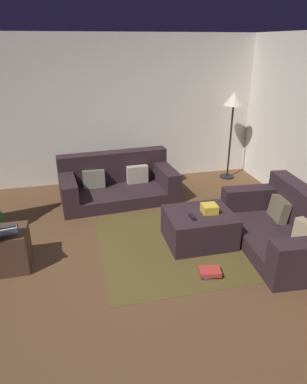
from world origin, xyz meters
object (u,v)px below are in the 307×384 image
at_px(ottoman, 199,227).
at_px(gift_box, 209,209).
at_px(book_stack, 210,272).
at_px(laptop, 1,230).
at_px(side_table, 6,250).
at_px(tv_remote, 193,217).
at_px(couch_left, 117,182).
at_px(couch_right, 287,227).
at_px(corner_lamp, 233,106).

relative_size(ottoman, gift_box, 4.39).
bearing_deg(book_stack, gift_box, 70.59).
bearing_deg(laptop, side_table, 100.51).
bearing_deg(tv_remote, laptop, 177.56).
bearing_deg(couch_left, gift_box, 115.65).
bearing_deg(tv_remote, side_table, 176.05).
height_order(ottoman, gift_box, gift_box).
relative_size(couch_right, laptop, 3.90).
bearing_deg(tv_remote, gift_box, 17.19).
xyz_separation_m(gift_box, tv_remote, (-0.26, -0.09, -0.04)).
height_order(gift_box, corner_lamp, corner_lamp).
bearing_deg(book_stack, ottoman, 79.98).
relative_size(couch_left, couch_right, 1.09).
bearing_deg(side_table, laptop, -79.49).
bearing_deg(gift_box, couch_left, 120.22).
bearing_deg(laptop, book_stack, -15.77).
height_order(ottoman, tv_remote, tv_remote).
relative_size(laptop, corner_lamp, 0.28).
distance_m(tv_remote, corner_lamp, 2.85).
height_order(couch_right, gift_box, couch_right).
bearing_deg(ottoman, gift_box, -2.64).
bearing_deg(ottoman, book_stack, -100.02).
distance_m(couch_left, laptop, 2.35).
relative_size(couch_right, corner_lamp, 1.09).
bearing_deg(gift_box, side_table, -179.32).
xyz_separation_m(gift_box, laptop, (-2.50, -0.09, 0.07)).
relative_size(ottoman, tv_remote, 5.33).
xyz_separation_m(tv_remote, laptop, (-2.24, 0.00, 0.11)).
height_order(couch_left, couch_right, couch_left).
distance_m(couch_left, book_stack, 2.52).
height_order(couch_right, book_stack, couch_right).
height_order(tv_remote, laptop, laptop).
bearing_deg(couch_right, gift_box, 73.30).
xyz_separation_m(laptop, corner_lamp, (3.75, 2.22, 0.84)).
xyz_separation_m(couch_left, tv_remote, (0.72, -1.78, 0.16)).
bearing_deg(corner_lamp, book_stack, -117.80).
relative_size(couch_left, tv_remote, 12.15).
bearing_deg(tv_remote, corner_lamp, 53.44).
relative_size(tv_remote, side_table, 0.31).
relative_size(ottoman, laptop, 1.87).
distance_m(ottoman, side_table, 2.39).
relative_size(side_table, book_stack, 1.94).
xyz_separation_m(side_table, corner_lamp, (3.76, 2.16, 1.14)).
bearing_deg(side_table, book_stack, -17.08).
xyz_separation_m(couch_right, tv_remote, (-1.20, 0.26, 0.16)).
bearing_deg(tv_remote, couch_left, 109.72).
distance_m(tv_remote, laptop, 2.24).
height_order(book_stack, corner_lamp, corner_lamp).
bearing_deg(laptop, couch_left, 49.43).
xyz_separation_m(couch_right, side_table, (-3.45, 0.33, -0.03)).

